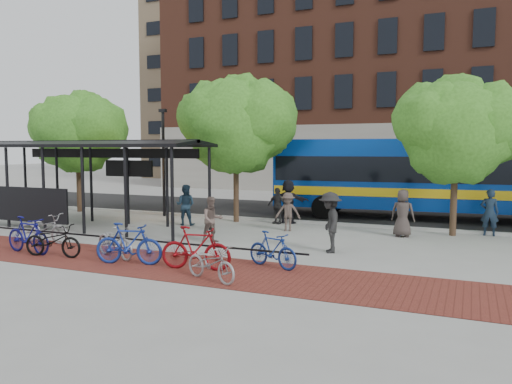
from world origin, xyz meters
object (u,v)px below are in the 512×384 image
at_px(bike_4, 53,241).
at_px(pedestrian_2, 185,205).
at_px(tree_a, 79,129).
at_px(bike_10, 211,263).
at_px(pedestrian_8, 212,220).
at_px(pedestrian_7, 490,212).
at_px(pedestrian_4, 277,206).
at_px(bike_7, 129,244).
at_px(pedestrian_3, 288,212).
at_px(tree_c, 459,127).
at_px(bike_2, 44,228).
at_px(bike_9, 196,248).
at_px(bus_shelter, 84,155).
at_px(tree_b, 238,121).
at_px(pedestrian_9, 330,222).
at_px(pedestrian_6, 403,213).
at_px(lamp_post_left, 164,159).
at_px(bus, 424,173).
at_px(bike_3, 28,235).
at_px(pedestrian_5, 288,201).
at_px(bike_11, 273,250).
at_px(bike_6, 115,241).

relative_size(bike_4, pedestrian_2, 1.10).
height_order(tree_a, bike_4, tree_a).
height_order(tree_a, bike_10, tree_a).
bearing_deg(pedestrian_8, pedestrian_7, -17.15).
relative_size(bike_10, pedestrian_4, 1.10).
bearing_deg(bike_7, tree_a, 34.69).
bearing_deg(pedestrian_3, tree_c, 0.64).
relative_size(bike_2, bike_4, 1.04).
bearing_deg(bike_9, pedestrian_3, -10.63).
height_order(tree_c, pedestrian_8, tree_c).
bearing_deg(bike_9, bus_shelter, 49.97).
bearing_deg(tree_b, bike_9, -71.98).
bearing_deg(pedestrian_2, pedestrian_9, 144.65).
distance_m(bike_7, pedestrian_6, 10.03).
bearing_deg(tree_b, lamp_post_left, 176.50).
relative_size(lamp_post_left, bike_7, 2.60).
distance_m(bus, bike_3, 16.75).
height_order(lamp_post_left, pedestrian_5, lamp_post_left).
height_order(pedestrian_2, pedestrian_8, pedestrian_2).
xyz_separation_m(pedestrian_3, pedestrian_6, (4.32, 0.47, 0.12)).
height_order(bike_2, bike_11, bike_2).
xyz_separation_m(pedestrian_7, pedestrian_8, (-8.86, -5.30, -0.08)).
bearing_deg(bike_3, pedestrian_7, -49.17).
distance_m(bike_7, bike_10, 3.02).
bearing_deg(bus, pedestrian_7, -59.10).
height_order(lamp_post_left, bike_11, lamp_post_left).
relative_size(bus_shelter, bike_4, 5.58).
bearing_deg(pedestrian_4, bike_3, -106.99).
xyz_separation_m(bus_shelter, bike_11, (9.80, -3.64, -2.50)).
xyz_separation_m(bus, pedestrian_7, (2.67, -3.71, -1.24)).
distance_m(tree_b, pedestrian_7, 10.77).
height_order(bike_9, pedestrian_5, pedestrian_5).
relative_size(bike_4, bike_6, 0.98).
bearing_deg(pedestrian_6, pedestrian_5, -13.01).
bearing_deg(tree_c, bike_4, -141.27).
bearing_deg(bike_2, pedestrian_7, -65.74).
distance_m(bike_4, pedestrian_6, 12.03).
bearing_deg(lamp_post_left, bike_4, -76.92).
xyz_separation_m(tree_a, pedestrian_3, (11.88, -1.53, -3.48)).
bearing_deg(bus, pedestrian_3, -133.78).
height_order(tree_c, bike_3, tree_c).
bearing_deg(tree_a, bus, 14.17).
xyz_separation_m(lamp_post_left, bike_7, (4.82, -8.96, -2.15)).
height_order(pedestrian_6, pedestrian_9, pedestrian_9).
bearing_deg(lamp_post_left, bike_2, -89.11).
distance_m(pedestrian_3, pedestrian_4, 1.97).
distance_m(tree_b, bike_10, 10.79).
height_order(bus_shelter, pedestrian_9, bus_shelter).
bearing_deg(pedestrian_2, bike_10, 113.04).
relative_size(bus, pedestrian_6, 7.85).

